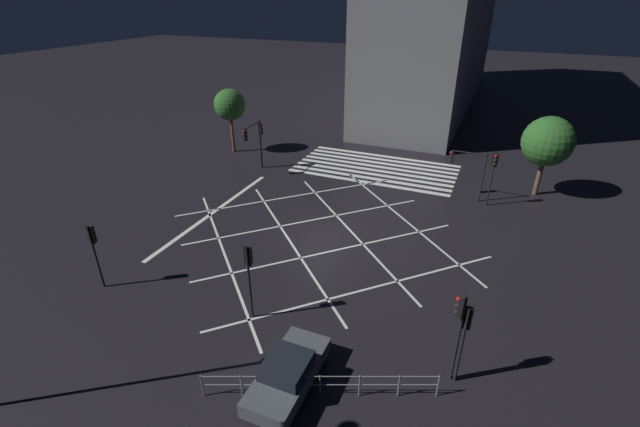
{
  "coord_description": "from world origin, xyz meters",
  "views": [
    {
      "loc": [
        -8.94,
        21.02,
        13.5
      ],
      "look_at": [
        0.0,
        0.0,
        1.5
      ],
      "focal_mm": 24.0,
      "sensor_mm": 36.0,
      "label": 1
    }
  ],
  "objects_px": {
    "traffic_light_ne_cross": "(94,243)",
    "waiting_car": "(288,373)",
    "traffic_light_se_cross": "(252,137)",
    "traffic_light_median_north": "(249,267)",
    "traffic_light_nw_cross": "(465,329)",
    "traffic_light_sw_cross": "(493,168)",
    "traffic_light_nw_main": "(459,321)",
    "street_tree_far": "(230,105)",
    "street_tree_near": "(548,142)",
    "traffic_light_sw_main": "(465,163)",
    "traffic_light_se_main": "(261,136)"
  },
  "relations": [
    {
      "from": "traffic_light_ne_cross",
      "to": "waiting_car",
      "type": "height_order",
      "value": "traffic_light_ne_cross"
    },
    {
      "from": "traffic_light_se_cross",
      "to": "traffic_light_median_north",
      "type": "height_order",
      "value": "traffic_light_se_cross"
    },
    {
      "from": "traffic_light_nw_cross",
      "to": "traffic_light_sw_cross",
      "type": "relative_size",
      "value": 0.91
    },
    {
      "from": "traffic_light_sw_cross",
      "to": "waiting_car",
      "type": "height_order",
      "value": "traffic_light_sw_cross"
    },
    {
      "from": "traffic_light_nw_main",
      "to": "street_tree_far",
      "type": "bearing_deg",
      "value": -40.58
    },
    {
      "from": "traffic_light_sw_cross",
      "to": "traffic_light_nw_main",
      "type": "distance_m",
      "value": 16.45
    },
    {
      "from": "street_tree_near",
      "to": "street_tree_far",
      "type": "height_order",
      "value": "street_tree_near"
    },
    {
      "from": "traffic_light_sw_main",
      "to": "waiting_car",
      "type": "height_order",
      "value": "traffic_light_sw_main"
    },
    {
      "from": "traffic_light_nw_main",
      "to": "waiting_car",
      "type": "height_order",
      "value": "traffic_light_nw_main"
    },
    {
      "from": "traffic_light_se_cross",
      "to": "traffic_light_median_north",
      "type": "bearing_deg",
      "value": 30.62
    },
    {
      "from": "traffic_light_nw_cross",
      "to": "traffic_light_nw_main",
      "type": "distance_m",
      "value": 0.42
    },
    {
      "from": "traffic_light_sw_main",
      "to": "street_tree_far",
      "type": "bearing_deg",
      "value": -5.89
    },
    {
      "from": "traffic_light_se_cross",
      "to": "waiting_car",
      "type": "height_order",
      "value": "traffic_light_se_cross"
    },
    {
      "from": "traffic_light_se_cross",
      "to": "traffic_light_sw_cross",
      "type": "distance_m",
      "value": 18.2
    },
    {
      "from": "traffic_light_nw_main",
      "to": "street_tree_far",
      "type": "relative_size",
      "value": 0.7
    },
    {
      "from": "traffic_light_median_north",
      "to": "traffic_light_nw_main",
      "type": "xyz_separation_m",
      "value": [
        -8.89,
        0.13,
        0.14
      ]
    },
    {
      "from": "traffic_light_sw_main",
      "to": "waiting_car",
      "type": "relative_size",
      "value": 0.85
    },
    {
      "from": "traffic_light_sw_cross",
      "to": "waiting_car",
      "type": "bearing_deg",
      "value": -16.95
    },
    {
      "from": "traffic_light_sw_cross",
      "to": "street_tree_near",
      "type": "bearing_deg",
      "value": 137.36
    },
    {
      "from": "traffic_light_se_cross",
      "to": "traffic_light_ne_cross",
      "type": "relative_size",
      "value": 1.16
    },
    {
      "from": "traffic_light_ne_cross",
      "to": "traffic_light_se_main",
      "type": "height_order",
      "value": "traffic_light_se_main"
    },
    {
      "from": "traffic_light_nw_main",
      "to": "traffic_light_median_north",
      "type": "bearing_deg",
      "value": -0.82
    },
    {
      "from": "street_tree_far",
      "to": "waiting_car",
      "type": "height_order",
      "value": "street_tree_far"
    },
    {
      "from": "traffic_light_ne_cross",
      "to": "traffic_light_nw_main",
      "type": "bearing_deg",
      "value": -87.13
    },
    {
      "from": "traffic_light_sw_cross",
      "to": "waiting_car",
      "type": "xyz_separation_m",
      "value": [
        5.86,
        19.21,
        -2.16
      ]
    },
    {
      "from": "traffic_light_sw_main",
      "to": "street_tree_far",
      "type": "distance_m",
      "value": 20.91
    },
    {
      "from": "traffic_light_nw_cross",
      "to": "waiting_car",
      "type": "height_order",
      "value": "traffic_light_nw_cross"
    },
    {
      "from": "traffic_light_ne_cross",
      "to": "traffic_light_sw_cross",
      "type": "xyz_separation_m",
      "value": [
        -17.33,
        -17.3,
        0.27
      ]
    },
    {
      "from": "waiting_car",
      "to": "street_tree_far",
      "type": "bearing_deg",
      "value": 37.41
    },
    {
      "from": "traffic_light_nw_main",
      "to": "traffic_light_nw_cross",
      "type": "bearing_deg",
      "value": -165.07
    },
    {
      "from": "traffic_light_se_main",
      "to": "traffic_light_nw_cross",
      "type": "bearing_deg",
      "value": -42.37
    },
    {
      "from": "street_tree_far",
      "to": "traffic_light_sw_cross",
      "type": "bearing_deg",
      "value": 173.15
    },
    {
      "from": "traffic_light_se_cross",
      "to": "traffic_light_nw_main",
      "type": "distance_m",
      "value": 23.62
    },
    {
      "from": "traffic_light_sw_cross",
      "to": "street_tree_near",
      "type": "xyz_separation_m",
      "value": [
        -3.18,
        -3.45,
        1.24
      ]
    },
    {
      "from": "traffic_light_sw_main",
      "to": "traffic_light_median_north",
      "type": "height_order",
      "value": "traffic_light_median_north"
    },
    {
      "from": "traffic_light_se_main",
      "to": "traffic_light_sw_cross",
      "type": "bearing_deg",
      "value": -0.17
    },
    {
      "from": "traffic_light_se_cross",
      "to": "street_tree_far",
      "type": "height_order",
      "value": "street_tree_far"
    },
    {
      "from": "traffic_light_ne_cross",
      "to": "street_tree_far",
      "type": "height_order",
      "value": "street_tree_far"
    },
    {
      "from": "traffic_light_sw_main",
      "to": "street_tree_near",
      "type": "distance_m",
      "value": 5.99
    },
    {
      "from": "traffic_light_nw_cross",
      "to": "waiting_car",
      "type": "xyz_separation_m",
      "value": [
        5.85,
        2.83,
        -1.91
      ]
    },
    {
      "from": "street_tree_far",
      "to": "waiting_car",
      "type": "distance_m",
      "value": 27.86
    },
    {
      "from": "traffic_light_se_main",
      "to": "waiting_car",
      "type": "xyz_separation_m",
      "value": [
        -12.16,
        19.27,
        -2.16
      ]
    },
    {
      "from": "traffic_light_se_cross",
      "to": "traffic_light_nw_cross",
      "type": "distance_m",
      "value": 23.77
    },
    {
      "from": "traffic_light_ne_cross",
      "to": "traffic_light_nw_main",
      "type": "xyz_separation_m",
      "value": [
        -17.08,
        -0.86,
        0.35
      ]
    },
    {
      "from": "traffic_light_nw_cross",
      "to": "traffic_light_nw_main",
      "type": "xyz_separation_m",
      "value": [
        0.25,
        0.07,
        0.33
      ]
    },
    {
      "from": "traffic_light_se_cross",
      "to": "traffic_light_ne_cross",
      "type": "xyz_separation_m",
      "value": [
        -0.84,
        16.24,
        -0.49
      ]
    },
    {
      "from": "traffic_light_sw_cross",
      "to": "traffic_light_se_main",
      "type": "distance_m",
      "value": 18.02
    },
    {
      "from": "traffic_light_sw_main",
      "to": "street_tree_far",
      "type": "xyz_separation_m",
      "value": [
        20.73,
        -2.14,
        1.67
      ]
    },
    {
      "from": "traffic_light_sw_cross",
      "to": "traffic_light_ne_cross",
      "type": "bearing_deg",
      "value": -45.05
    },
    {
      "from": "traffic_light_ne_cross",
      "to": "street_tree_far",
      "type": "relative_size",
      "value": 0.61
    }
  ]
}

